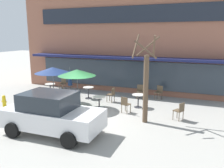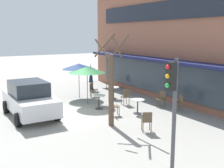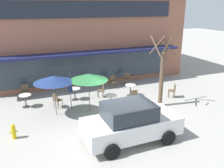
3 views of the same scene
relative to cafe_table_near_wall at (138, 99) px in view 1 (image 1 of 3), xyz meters
name	(u,v)px [view 1 (image 1 of 3)]	position (x,y,z in m)	size (l,w,h in m)	color
ground_plane	(83,120)	(-1.96, -2.92, -0.52)	(80.00, 80.00, 0.00)	#9E9B93
building_facade	(139,39)	(-1.96, 7.05, 3.24)	(16.40, 9.10, 7.52)	#935B47
cafe_table_near_wall	(138,99)	(0.00, 0.00, 0.00)	(0.70, 0.70, 0.76)	#333338
cafe_table_streetside	(88,91)	(-3.52, 0.68, 0.00)	(0.70, 0.70, 0.76)	#333338
cafe_table_by_tree	(99,101)	(-1.87, -1.26, 0.00)	(0.70, 0.70, 0.76)	#333338
cafe_table_mid_patio	(50,87)	(-6.46, 0.63, 0.00)	(0.70, 0.70, 0.76)	#333338
patio_umbrella_green_folded	(53,70)	(-4.98, -1.03, 1.51)	(2.10, 2.10, 2.20)	#4C4C51
patio_umbrella_cream_folded	(77,73)	(-3.17, -1.32, 1.51)	(2.10, 2.10, 2.20)	#4C4C51
patio_umbrella_corner_open	(70,77)	(-4.06, -0.64, 1.11)	(0.28, 0.28, 2.20)	#4C4C51
cafe_chair_0	(180,110)	(2.42, -1.28, 0.01)	(0.54, 0.54, 0.89)	brown
cafe_chair_1	(159,91)	(0.78, 2.13, 0.01)	(0.51, 0.51, 0.89)	brown
cafe_chair_2	(125,103)	(-0.36, -1.22, 0.01)	(0.50, 0.50, 0.89)	brown
cafe_chair_3	(140,90)	(-0.42, 1.96, 0.01)	(0.47, 0.47, 0.89)	brown
cafe_chair_4	(112,94)	(-1.81, 0.47, 0.01)	(0.45, 0.45, 0.89)	brown
cafe_chair_5	(63,83)	(-6.42, 2.15, 0.01)	(0.41, 0.41, 0.89)	brown
cafe_chair_6	(65,92)	(-4.78, -0.15, 0.01)	(0.55, 0.55, 0.89)	brown
parked_sedan	(51,114)	(-2.37, -4.87, 0.36)	(4.23, 2.07, 1.76)	silver
street_tree	(146,83)	(0.91, -2.11, 1.38)	(1.19, 1.22, 4.11)	brown
fire_hydrant	(4,101)	(-7.14, -2.79, -0.16)	(0.36, 0.20, 0.71)	gold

